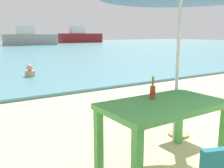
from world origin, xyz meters
name	(u,v)px	position (x,y,z in m)	size (l,w,h in m)	color
picnic_table_green	(164,112)	(-1.09, 1.11, 0.65)	(1.40, 0.80, 0.76)	#4C9E47
beer_bottle_amber	(153,91)	(-1.09, 1.29, 0.85)	(0.07, 0.07, 0.26)	brown
side_table_wood	(180,112)	(-0.21, 1.65, 0.35)	(0.44, 0.44, 0.54)	tan
swimmer_person	(30,72)	(-0.70, 7.94, 0.24)	(0.34, 0.34, 0.41)	tan
boat_cargo_ship	(30,38)	(6.75, 34.83, 1.01)	(7.08, 1.93, 2.58)	gray
boat_ferry	(80,37)	(17.62, 41.48, 1.11)	(7.89, 2.15, 2.87)	maroon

